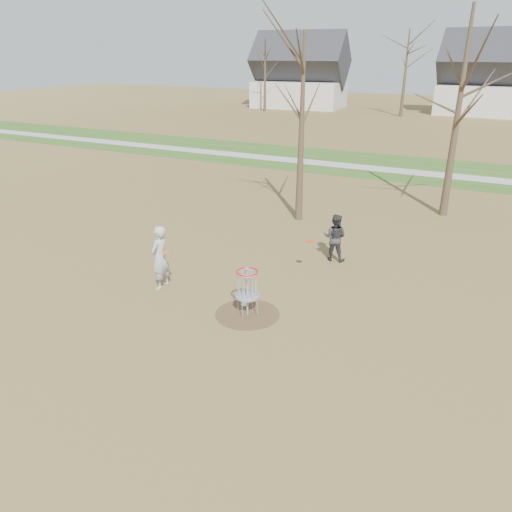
# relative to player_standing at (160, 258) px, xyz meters

# --- Properties ---
(ground) EXTENTS (160.00, 160.00, 0.00)m
(ground) POSITION_rel_player_standing_xyz_m (3.13, -0.30, -0.99)
(ground) COLOR brown
(ground) RESTS_ON ground
(green_band) EXTENTS (160.00, 8.00, 0.01)m
(green_band) POSITION_rel_player_standing_xyz_m (3.13, 20.70, -0.99)
(green_band) COLOR #2D5119
(green_band) RESTS_ON ground
(footpath) EXTENTS (160.00, 1.50, 0.01)m
(footpath) POSITION_rel_player_standing_xyz_m (3.13, 19.70, -0.98)
(footpath) COLOR #9E9E99
(footpath) RESTS_ON green_band
(dirt_circle) EXTENTS (1.80, 1.80, 0.01)m
(dirt_circle) POSITION_rel_player_standing_xyz_m (3.13, -0.30, -0.99)
(dirt_circle) COLOR #47331E
(dirt_circle) RESTS_ON ground
(player_standing) EXTENTS (0.49, 0.73, 1.99)m
(player_standing) POSITION_rel_player_standing_xyz_m (0.00, 0.00, 0.00)
(player_standing) COLOR #B2B2B2
(player_standing) RESTS_ON ground
(player_throwing) EXTENTS (0.85, 0.68, 1.66)m
(player_throwing) POSITION_rel_player_standing_xyz_m (3.98, 4.53, -0.17)
(player_throwing) COLOR #2F2F34
(player_throwing) RESTS_ON ground
(disc_grounded) EXTENTS (0.22, 0.22, 0.02)m
(disc_grounded) POSITION_rel_player_standing_xyz_m (2.82, 0.14, -0.97)
(disc_grounded) COLOR white
(disc_grounded) RESTS_ON dirt_circle
(discs_in_play) EXTENTS (3.60, 3.17, 0.08)m
(discs_in_play) POSITION_rel_player_standing_xyz_m (2.10, 1.43, 0.24)
(discs_in_play) COLOR #FF350D
(discs_in_play) RESTS_ON ground
(disc_golf_basket) EXTENTS (0.64, 0.64, 1.35)m
(disc_golf_basket) POSITION_rel_player_standing_xyz_m (3.13, -0.30, -0.08)
(disc_golf_basket) COLOR #9EA3AD
(disc_golf_basket) RESTS_ON ground
(bare_trees) EXTENTS (52.62, 44.98, 9.00)m
(bare_trees) POSITION_rel_player_standing_xyz_m (4.91, 35.49, 4.35)
(bare_trees) COLOR #382B1E
(bare_trees) RESTS_ON ground
(houses_row) EXTENTS (56.51, 10.01, 7.26)m
(houses_row) POSITION_rel_player_standing_xyz_m (7.45, 52.26, 2.53)
(houses_row) COLOR silver
(houses_row) RESTS_ON ground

